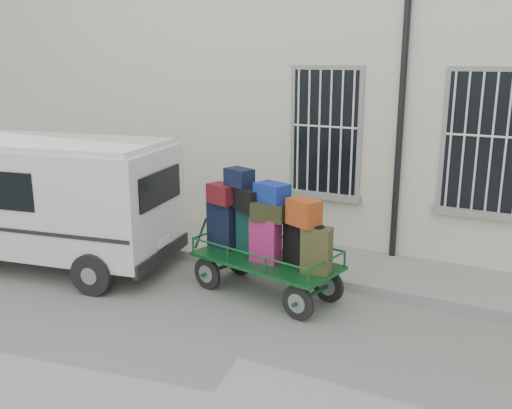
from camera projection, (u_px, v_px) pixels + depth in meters
name	position (u px, v px, depth m)	size (l,w,h in m)	color
ground	(271.00, 316.00, 8.10)	(80.00, 80.00, 0.00)	slate
building	(388.00, 85.00, 12.05)	(24.00, 5.15, 6.00)	beige
sidewalk	(327.00, 263.00, 9.96)	(24.00, 1.70, 0.15)	gray
luggage_cart	(264.00, 234.00, 8.61)	(2.72, 1.45, 1.92)	black
van	(46.00, 195.00, 9.78)	(4.68, 2.62, 2.23)	silver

